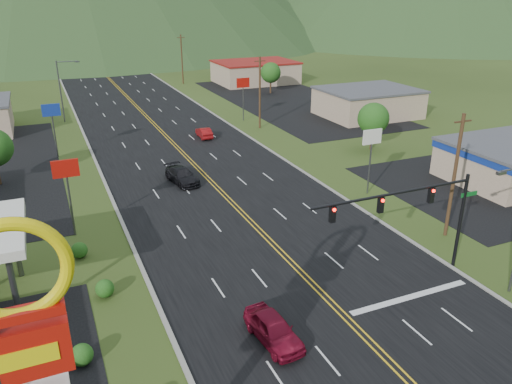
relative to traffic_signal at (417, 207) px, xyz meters
name	(u,v)px	position (x,y,z in m)	size (l,w,h in m)	color
traffic_signal	(417,207)	(0.00, 0.00, 0.00)	(13.10, 0.43, 7.00)	black
streetlight_west	(62,87)	(-18.16, 56.00, -0.15)	(3.28, 0.25, 9.00)	#59595E
building_east_mid	(368,102)	(25.52, 41.00, -3.17)	(14.40, 11.40, 4.30)	#C8AA8B
building_east_far	(255,72)	(21.52, 76.00, -3.07)	(16.40, 12.40, 4.50)	#C8AA8B
pole_sign_west_a	(67,176)	(-20.48, 16.00, -0.28)	(2.00, 0.18, 6.40)	#59595E
pole_sign_west_b	(52,116)	(-20.48, 38.00, -0.28)	(2.00, 0.18, 6.40)	#59595E
pole_sign_east_a	(372,143)	(6.52, 14.00, -0.28)	(2.00, 0.18, 6.40)	#59595E
pole_sign_east_b	(243,87)	(6.52, 46.00, -0.28)	(2.00, 0.18, 6.40)	#59595E
tree_east_a	(373,118)	(15.52, 26.00, -1.44)	(3.84, 3.84, 5.82)	#382314
tree_east_b	(271,73)	(19.52, 64.00, -1.44)	(3.84, 3.84, 5.82)	#382314
utility_pole_a	(454,176)	(7.02, 4.00, -0.20)	(1.60, 0.28, 10.00)	#382314
utility_pole_b	(260,92)	(7.02, 41.00, -0.20)	(1.60, 0.28, 10.00)	#382314
utility_pole_c	(182,59)	(7.02, 81.00, -0.20)	(1.60, 0.28, 10.00)	#382314
utility_pole_d	(142,42)	(7.02, 121.00, -0.20)	(1.60, 0.28, 10.00)	#382314
car_red_near	(273,330)	(-11.42, -2.34, -4.55)	(1.84, 4.56, 1.55)	maroon
car_dark_mid	(182,176)	(-9.28, 23.99, -4.58)	(2.10, 5.16, 1.50)	black
car_red_far	(204,133)	(-1.93, 39.26, -4.66)	(1.43, 4.09, 1.35)	maroon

